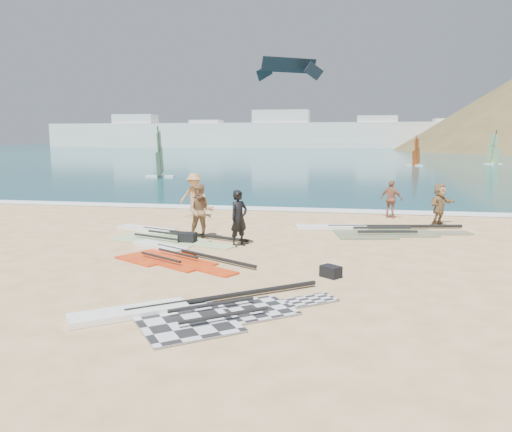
% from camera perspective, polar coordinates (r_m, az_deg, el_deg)
% --- Properties ---
extents(ground, '(300.00, 300.00, 0.00)m').
position_cam_1_polar(ground, '(12.60, 1.62, -7.47)').
color(ground, '#DCB881').
rests_on(ground, ground).
extents(sea, '(300.00, 240.00, 0.06)m').
position_cam_1_polar(sea, '(143.99, 9.88, 7.48)').
color(sea, '#0B3D4E').
rests_on(sea, ground).
extents(surf_line, '(300.00, 1.20, 0.04)m').
position_cam_1_polar(surf_line, '(24.57, 6.08, 0.61)').
color(surf_line, white).
rests_on(surf_line, ground).
extents(far_town, '(160.00, 8.00, 12.00)m').
position_cam_1_polar(far_town, '(162.89, 4.40, 9.34)').
color(far_town, white).
rests_on(far_town, ground).
extents(rig_grey, '(5.32, 4.21, 0.20)m').
position_cam_1_polar(rig_grey, '(10.43, -7.60, -10.81)').
color(rig_grey, black).
rests_on(rig_grey, ground).
extents(rig_green, '(5.66, 3.44, 0.20)m').
position_cam_1_polar(rig_green, '(18.50, -10.80, -2.12)').
color(rig_green, '#71B524').
rests_on(rig_green, ground).
extents(rig_orange, '(6.64, 3.19, 0.21)m').
position_cam_1_polar(rig_orange, '(19.56, 12.67, -1.57)').
color(rig_orange, '#DB5721').
rests_on(rig_orange, ground).
extents(rig_red, '(4.66, 3.77, 0.20)m').
position_cam_1_polar(rig_red, '(15.41, -9.79, -4.34)').
color(rig_red, red).
rests_on(rig_red, ground).
extents(gear_bag_near, '(0.58, 0.44, 0.36)m').
position_cam_1_polar(gear_bag_near, '(17.13, -7.83, -2.49)').
color(gear_bag_near, black).
rests_on(gear_bag_near, ground).
extents(gear_bag_far, '(0.60, 0.58, 0.30)m').
position_cam_1_polar(gear_bag_far, '(13.05, 8.54, -6.29)').
color(gear_bag_far, black).
rests_on(gear_bag_far, ground).
extents(person_wetsuit, '(0.76, 0.81, 1.86)m').
position_cam_1_polar(person_wetsuit, '(16.38, -1.97, -0.26)').
color(person_wetsuit, black).
rests_on(person_wetsuit, ground).
extents(beachgoer_left, '(1.12, 0.98, 1.97)m').
position_cam_1_polar(beachgoer_left, '(17.64, -6.33, 0.52)').
color(beachgoer_left, '#946B48').
rests_on(beachgoer_left, ground).
extents(beachgoer_mid, '(1.35, 0.85, 2.00)m').
position_cam_1_polar(beachgoer_mid, '(22.23, -7.08, 2.31)').
color(beachgoer_mid, '#B28151').
rests_on(beachgoer_mid, ground).
extents(beachgoer_back, '(1.07, 0.84, 1.70)m').
position_cam_1_polar(beachgoer_back, '(22.86, 15.20, 1.86)').
color(beachgoer_back, '#A0614A').
rests_on(beachgoer_back, ground).
extents(beachgoer_right, '(1.41, 1.56, 1.72)m').
position_cam_1_polar(beachgoer_right, '(21.66, 20.24, 1.28)').
color(beachgoer_right, '#95734A').
rests_on(beachgoer_right, ground).
extents(windsurfer_left, '(2.57, 3.03, 4.56)m').
position_cam_1_polar(windsurfer_left, '(45.30, -10.95, 6.02)').
color(windsurfer_left, white).
rests_on(windsurfer_left, ground).
extents(windsurfer_centre, '(2.11, 2.26, 3.80)m').
position_cam_1_polar(windsurfer_centre, '(64.87, 17.83, 6.47)').
color(windsurfer_centre, white).
rests_on(windsurfer_centre, ground).
extents(windsurfer_right, '(2.55, 2.86, 4.47)m').
position_cam_1_polar(windsurfer_right, '(72.22, 25.47, 6.36)').
color(windsurfer_right, white).
rests_on(windsurfer_right, ground).
extents(kitesurf_kite, '(6.38, 4.20, 2.41)m').
position_cam_1_polar(kitesurf_kite, '(55.73, 3.78, 16.62)').
color(kitesurf_kite, black).
rests_on(kitesurf_kite, ground).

